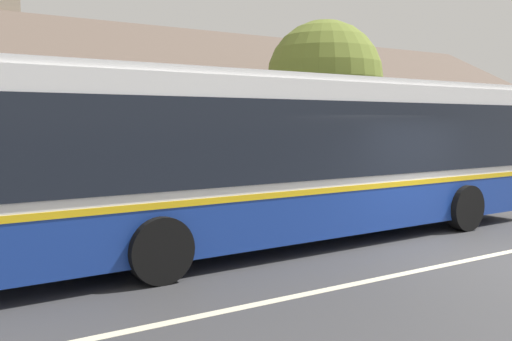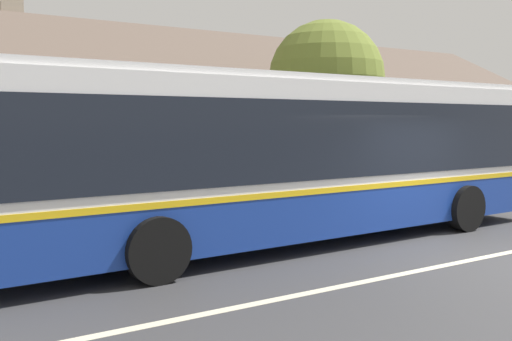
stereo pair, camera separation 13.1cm
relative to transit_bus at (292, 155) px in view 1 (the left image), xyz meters
The scene contains 6 objects.
ground_plane 3.95m from the transit_bus, 54.77° to the right, with size 300.00×300.00×0.00m, color #38383A.
sidewalk_far 4.06m from the transit_bus, 56.51° to the left, with size 60.00×3.00×0.15m, color #ADAAA3.
lane_divider_stripe 3.95m from the transit_bus, 54.77° to the right, with size 60.00×0.16×0.01m, color beige.
community_building 11.46m from the transit_bus, 68.17° to the left, with size 27.31×10.40×6.87m.
transit_bus is the anchor object (origin of this frame).
street_tree_primary 6.41m from the transit_bus, 43.39° to the left, with size 3.59×3.40×5.34m.
Camera 1 is at (-8.71, -6.05, 2.37)m, focal length 40.00 mm.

